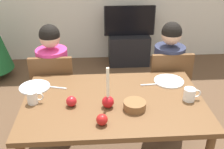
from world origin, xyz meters
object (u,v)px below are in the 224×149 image
at_px(dining_table, 114,109).
at_px(mug_left, 33,97).
at_px(tv, 130,21).
at_px(bowl_walnuts, 135,105).
at_px(apple_by_left_plate, 102,120).
at_px(tv_stand, 129,49).
at_px(apple_near_candle, 71,101).
at_px(chair_right, 167,86).
at_px(plate_left, 35,87).
at_px(person_right_child, 167,79).
at_px(chair_left, 55,89).
at_px(plate_right, 169,81).
at_px(candle_centerpiece, 108,99).
at_px(mug_right, 190,94).
at_px(person_left_child, 55,83).

distance_m(dining_table, mug_left, 0.63).
height_order(tv, bowl_walnuts, tv).
distance_m(dining_table, apple_by_left_plate, 0.34).
height_order(tv_stand, apple_near_candle, apple_near_candle).
distance_m(chair_right, plate_left, 1.32).
xyz_separation_m(person_right_child, bowl_walnuts, (-0.45, -0.77, 0.21)).
relative_size(chair_left, plate_right, 3.48).
distance_m(tv_stand, bowl_walnuts, 2.50).
distance_m(chair_left, apple_by_left_plate, 1.05).
xyz_separation_m(dining_table, chair_right, (0.60, 0.61, -0.15)).
distance_m(plate_right, apple_by_left_plate, 0.82).
relative_size(dining_table, bowl_walnuts, 8.44).
relative_size(person_right_child, plate_left, 4.62).
distance_m(chair_left, tv, 1.96).
xyz_separation_m(chair_right, mug_left, (-1.21, -0.60, 0.29)).
bearing_deg(candle_centerpiece, plate_left, 151.30).
bearing_deg(bowl_walnuts, dining_table, 138.09).
bearing_deg(dining_table, candle_centerpiece, -118.30).
height_order(chair_right, tv_stand, chair_right).
bearing_deg(plate_left, dining_table, -19.94).
height_order(person_right_child, candle_centerpiece, person_right_child).
xyz_separation_m(plate_left, mug_left, (0.03, -0.23, 0.04)).
height_order(candle_centerpiece, mug_left, candle_centerpiece).
height_order(plate_right, mug_right, mug_right).
xyz_separation_m(plate_left, apple_near_candle, (0.33, -0.29, 0.03)).
bearing_deg(person_left_child, apple_by_left_plate, -64.51).
bearing_deg(plate_right, mug_left, -166.93).
relative_size(dining_table, tv_stand, 2.19).
distance_m(tv_stand, mug_right, 2.41).
bearing_deg(person_left_child, bowl_walnuts, -48.02).
height_order(plate_left, mug_right, mug_right).
distance_m(person_left_child, plate_left, 0.46).
relative_size(candle_centerpiece, bowl_walnuts, 1.96).
bearing_deg(apple_near_candle, candle_centerpiece, -7.09).
height_order(chair_left, candle_centerpiece, candle_centerpiece).
bearing_deg(mug_left, plate_right, 13.07).
distance_m(chair_right, tv, 1.71).
xyz_separation_m(person_left_child, bowl_walnuts, (0.69, -0.77, 0.21)).
bearing_deg(mug_right, dining_table, 176.31).
bearing_deg(candle_centerpiece, mug_right, 4.94).
bearing_deg(chair_left, chair_right, 0.00).
bearing_deg(dining_table, chair_right, 45.55).
distance_m(tv_stand, apple_by_left_plate, 2.71).
relative_size(candle_centerpiece, plate_left, 1.28).
bearing_deg(person_right_child, person_left_child, 180.00).
height_order(chair_left, apple_by_left_plate, chair_left).
bearing_deg(chair_right, mug_left, -153.45).
bearing_deg(apple_near_candle, chair_left, 108.86).
relative_size(dining_table, candle_centerpiece, 4.31).
relative_size(chair_left, person_right_child, 0.77).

